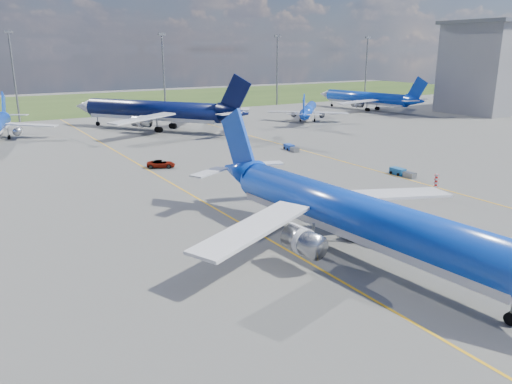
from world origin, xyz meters
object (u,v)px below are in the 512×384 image
bg_jet_n (154,130)px  main_airliner (354,256)px  service_car_c (265,168)px  bg_jet_ne (308,120)px  bg_jet_ene (365,110)px  warning_post (436,186)px  baggage_tug_w (402,173)px  service_car_b (161,164)px  baggage_tug_e (291,148)px

bg_jet_n → main_airliner: bearing=46.2°
main_airliner → service_car_c: main_airliner is taller
bg_jet_n → service_car_c: bearing=53.6°
bg_jet_ne → bg_jet_ene: bg_jet_ene is taller
bg_jet_ne → warning_post: bearing=108.0°
warning_post → bg_jet_n: 72.56m
main_airliner → baggage_tug_w: main_airliner is taller
bg_jet_ne → main_airliner: size_ratio=0.68×
bg_jet_ne → main_airliner: 90.47m
service_car_c → baggage_tug_w: size_ratio=0.97×
bg_jet_ene → baggage_tug_w: 84.67m
bg_jet_ene → service_car_c: size_ratio=9.51×
warning_post → service_car_c: warning_post is taller
warning_post → service_car_b: warning_post is taller
warning_post → baggage_tug_w: 11.38m
bg_jet_n → main_airliner: 81.38m
main_airliner → service_car_b: main_airliner is taller
warning_post → bg_jet_ene: bearing=51.8°
warning_post → baggage_tug_w: bearing=63.7°
bg_jet_ene → baggage_tug_w: (-54.14, -65.10, 0.46)m
main_airliner → baggage_tug_w: size_ratio=9.94×
warning_post → baggage_tug_e: warning_post is taller
bg_jet_ene → baggage_tug_e: (-57.04, -40.70, 0.46)m
bg_jet_n → baggage_tug_w: (15.85, -61.58, 0.46)m
bg_jet_n → bg_jet_ne: bearing=135.2°
warning_post → baggage_tug_w: warning_post is taller
bg_jet_ene → baggage_tug_e: bg_jet_ene is taller
main_airliner → baggage_tug_w: bearing=31.0°
bg_jet_n → main_airliner: size_ratio=1.13×
bg_jet_ene → service_car_c: bearing=26.8°
warning_post → baggage_tug_e: 34.65m
bg_jet_ne → baggage_tug_w: bearing=108.3°
bg_jet_ne → baggage_tug_w: (-24.65, -55.41, 0.46)m
bg_jet_ene → baggage_tug_e: 70.07m
warning_post → bg_jet_ene: (59.16, 75.26, -1.50)m
bg_jet_n → service_car_c: bg_jet_n is taller
service_car_b → baggage_tug_w: service_car_b is taller
bg_jet_ene → bg_jet_ne: bearing=8.2°
service_car_b → baggage_tug_e: (25.83, 0.80, -0.15)m
service_car_b → baggage_tug_w: (28.73, -23.61, -0.16)m
service_car_c → baggage_tug_e: bearing=59.9°
service_car_b → baggage_tug_e: service_car_b is taller
service_car_b → service_car_c: (12.63, -11.06, 0.00)m
baggage_tug_w → baggage_tug_e: bearing=96.4°
warning_post → baggage_tug_w: (5.02, 10.16, -1.04)m
baggage_tug_w → service_car_c: bearing=141.7°
service_car_b → baggage_tug_w: bearing=-104.9°
bg_jet_n → bg_jet_ne: bg_jet_n is taller
baggage_tug_e → service_car_b: bearing=-169.1°
bg_jet_n → bg_jet_ene: bearing=146.7°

